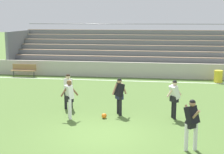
{
  "coord_description": "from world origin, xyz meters",
  "views": [
    {
      "loc": [
        1.97,
        -11.26,
        4.24
      ],
      "look_at": [
        -0.3,
        4.26,
        1.37
      ],
      "focal_mm": 52.32,
      "sensor_mm": 36.0,
      "label": 1
    }
  ],
  "objects_px": {
    "player_dark_trailing_run": "(119,93)",
    "player_white_on_ball": "(174,96)",
    "bleacher_stand": "(132,50)",
    "player_white_wide_right": "(69,96)",
    "bench_near_bin": "(24,69)",
    "player_white_challenging": "(68,88)",
    "player_dark_dropping_back": "(192,120)",
    "soccer_ball": "(104,116)",
    "trash_bin": "(218,76)"
  },
  "relations": [
    {
      "from": "player_dark_trailing_run",
      "to": "player_white_on_ball",
      "type": "height_order",
      "value": "player_white_on_ball"
    },
    {
      "from": "bleacher_stand",
      "to": "player_white_wide_right",
      "type": "distance_m",
      "value": 13.59
    },
    {
      "from": "bench_near_bin",
      "to": "player_white_wide_right",
      "type": "distance_m",
      "value": 11.03
    },
    {
      "from": "player_white_challenging",
      "to": "player_white_wide_right",
      "type": "bearing_deg",
      "value": -72.32
    },
    {
      "from": "player_dark_trailing_run",
      "to": "player_dark_dropping_back",
      "type": "relative_size",
      "value": 0.96
    },
    {
      "from": "player_dark_trailing_run",
      "to": "player_white_wide_right",
      "type": "bearing_deg",
      "value": -158.02
    },
    {
      "from": "soccer_ball",
      "to": "player_dark_trailing_run",
      "type": "bearing_deg",
      "value": 48.37
    },
    {
      "from": "player_dark_trailing_run",
      "to": "player_white_challenging",
      "type": "height_order",
      "value": "player_white_challenging"
    },
    {
      "from": "bench_near_bin",
      "to": "player_white_on_ball",
      "type": "xyz_separation_m",
      "value": [
        10.4,
        -8.64,
        0.44
      ]
    },
    {
      "from": "player_white_challenging",
      "to": "trash_bin",
      "type": "bearing_deg",
      "value": 42.93
    },
    {
      "from": "player_dark_dropping_back",
      "to": "soccer_ball",
      "type": "xyz_separation_m",
      "value": [
        -3.34,
        2.95,
        -0.9
      ]
    },
    {
      "from": "trash_bin",
      "to": "player_white_wide_right",
      "type": "relative_size",
      "value": 0.49
    },
    {
      "from": "trash_bin",
      "to": "player_white_on_ball",
      "type": "xyz_separation_m",
      "value": [
        -3.23,
        -8.4,
        0.58
      ]
    },
    {
      "from": "player_dark_dropping_back",
      "to": "bleacher_stand",
      "type": "bearing_deg",
      "value": 101.43
    },
    {
      "from": "bench_near_bin",
      "to": "player_dark_dropping_back",
      "type": "distance_m",
      "value": 16.17
    },
    {
      "from": "trash_bin",
      "to": "player_dark_dropping_back",
      "type": "distance_m",
      "value": 12.13
    },
    {
      "from": "player_dark_dropping_back",
      "to": "player_white_challenging",
      "type": "relative_size",
      "value": 1.03
    },
    {
      "from": "bench_near_bin",
      "to": "soccer_ball",
      "type": "bearing_deg",
      "value": -50.52
    },
    {
      "from": "bench_near_bin",
      "to": "player_dark_dropping_back",
      "type": "xyz_separation_m",
      "value": [
        10.81,
        -12.02,
        0.47
      ]
    },
    {
      "from": "player_white_wide_right",
      "to": "player_white_on_ball",
      "type": "height_order",
      "value": "player_white_on_ball"
    },
    {
      "from": "bench_near_bin",
      "to": "player_dark_trailing_run",
      "type": "distance_m",
      "value": 11.65
    },
    {
      "from": "player_white_on_ball",
      "to": "player_dark_trailing_run",
      "type": "bearing_deg",
      "value": 174.76
    },
    {
      "from": "trash_bin",
      "to": "soccer_ball",
      "type": "relative_size",
      "value": 3.65
    },
    {
      "from": "player_white_on_ball",
      "to": "trash_bin",
      "type": "bearing_deg",
      "value": 68.96
    },
    {
      "from": "player_white_challenging",
      "to": "soccer_ball",
      "type": "relative_size",
      "value": 7.49
    },
    {
      "from": "bleacher_stand",
      "to": "trash_bin",
      "type": "height_order",
      "value": "bleacher_stand"
    },
    {
      "from": "player_white_on_ball",
      "to": "soccer_ball",
      "type": "xyz_separation_m",
      "value": [
        -2.94,
        -0.43,
        -0.87
      ]
    },
    {
      "from": "bleacher_stand",
      "to": "trash_bin",
      "type": "relative_size",
      "value": 24.29
    },
    {
      "from": "bleacher_stand",
      "to": "player_white_on_ball",
      "type": "bearing_deg",
      "value": -77.4
    },
    {
      "from": "bench_near_bin",
      "to": "trash_bin",
      "type": "height_order",
      "value": "bench_near_bin"
    },
    {
      "from": "bench_near_bin",
      "to": "player_white_challenging",
      "type": "distance_m",
      "value": 9.55
    },
    {
      "from": "player_dark_dropping_back",
      "to": "soccer_ball",
      "type": "relative_size",
      "value": 7.7
    },
    {
      "from": "player_white_challenging",
      "to": "soccer_ball",
      "type": "height_order",
      "value": "player_white_challenging"
    },
    {
      "from": "player_dark_trailing_run",
      "to": "player_white_challenging",
      "type": "distance_m",
      "value": 2.58
    },
    {
      "from": "player_white_on_ball",
      "to": "soccer_ball",
      "type": "relative_size",
      "value": 7.53
    },
    {
      "from": "bench_near_bin",
      "to": "soccer_ball",
      "type": "xyz_separation_m",
      "value": [
        7.47,
        -9.06,
        -0.44
      ]
    },
    {
      "from": "bench_near_bin",
      "to": "player_dark_dropping_back",
      "type": "height_order",
      "value": "player_dark_dropping_back"
    },
    {
      "from": "player_white_wide_right",
      "to": "soccer_ball",
      "type": "bearing_deg",
      "value": 6.82
    },
    {
      "from": "player_dark_dropping_back",
      "to": "player_white_challenging",
      "type": "height_order",
      "value": "player_dark_dropping_back"
    },
    {
      "from": "trash_bin",
      "to": "player_dark_trailing_run",
      "type": "relative_size",
      "value": 0.49
    },
    {
      "from": "bleacher_stand",
      "to": "player_white_on_ball",
      "type": "relative_size",
      "value": 11.78
    },
    {
      "from": "bleacher_stand",
      "to": "player_dark_dropping_back",
      "type": "relative_size",
      "value": 11.52
    },
    {
      "from": "player_dark_dropping_back",
      "to": "player_white_on_ball",
      "type": "distance_m",
      "value": 3.4
    },
    {
      "from": "player_white_wide_right",
      "to": "player_white_challenging",
      "type": "relative_size",
      "value": 1.0
    },
    {
      "from": "bleacher_stand",
      "to": "player_white_wide_right",
      "type": "bearing_deg",
      "value": -96.38
    },
    {
      "from": "player_dark_trailing_run",
      "to": "player_white_on_ball",
      "type": "xyz_separation_m",
      "value": [
        2.36,
        -0.22,
        0.02
      ]
    },
    {
      "from": "player_white_on_ball",
      "to": "soccer_ball",
      "type": "bearing_deg",
      "value": -171.7
    },
    {
      "from": "player_dark_trailing_run",
      "to": "player_white_on_ball",
      "type": "distance_m",
      "value": 2.37
    },
    {
      "from": "bench_near_bin",
      "to": "player_white_wide_right",
      "type": "height_order",
      "value": "player_white_wide_right"
    },
    {
      "from": "player_white_wide_right",
      "to": "bleacher_stand",
      "type": "bearing_deg",
      "value": 83.62
    }
  ]
}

